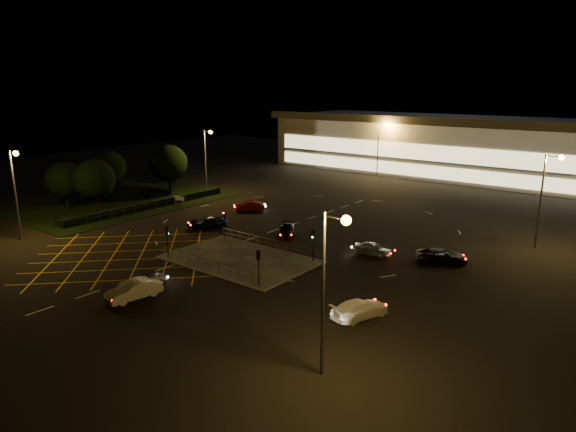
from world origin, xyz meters
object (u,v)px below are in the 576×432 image
Objects in this scene: car_left_blue at (207,222)px; car_approach_white at (360,309)px; signal_se at (259,260)px; car_right_silver at (373,249)px; signal_sw at (167,235)px; signal_nw at (224,219)px; car_queue_white at (134,290)px; car_circ_red at (250,206)px; car_far_dkgrey at (287,230)px; signal_ne at (313,239)px; car_near_silver at (145,283)px; car_east_grey at (442,256)px.

car_approach_white reaches higher than car_left_blue.
car_right_silver is (3.60, 13.44, -1.71)m from signal_se.
signal_nw is at bearing -90.00° from signal_sw.
car_queue_white is 1.14× the size of car_circ_red.
car_circ_red is at bearing 122.44° from car_queue_white.
car_queue_white reaches higher than car_right_silver.
signal_sw is at bearing 125.17° from car_right_silver.
signal_se is 10.00m from car_approach_white.
car_queue_white is 0.96× the size of car_left_blue.
car_left_blue is 10.21m from car_far_dkgrey.
car_far_dkgrey is 1.13× the size of car_right_silver.
signal_sw is at bearing -146.35° from signal_ne.
car_near_silver is 22.63m from car_right_silver.
car_left_blue is 9.79m from car_circ_red.
signal_ne is 0.67× the size of car_left_blue.
car_left_blue is 1.00× the size of car_approach_white.
car_approach_white is at bearing 35.12° from car_queue_white.
car_east_grey is at bearing -122.96° from signal_se.
car_left_blue is 28.89m from car_approach_white.
car_far_dkgrey is 17.70m from car_east_grey.
signal_se is 0.64× the size of car_east_grey.
signal_sw is 26.95m from car_east_grey.
car_approach_white reaches higher than car_right_silver.
signal_nw is 0.67× the size of car_left_blue.
car_far_dkgrey is 21.98m from car_approach_white.
car_right_silver is 6.73m from car_east_grey.
car_queue_white reaches higher than car_far_dkgrey.
signal_nw is 12.00m from signal_ne.
car_left_blue and car_circ_red have the same top height.
car_far_dkgrey is at bearing 47.97° from car_left_blue.
signal_ne is (12.00, 7.99, 0.00)m from signal_sw.
car_approach_white is at bearing 14.07° from car_near_silver.
signal_ne is at bearing 97.64° from car_east_grey.
signal_se is at bearing -1.55° from car_left_blue.
car_right_silver is at bearing 54.68° from car_near_silver.
signal_se is 0.77× the size of car_near_silver.
car_near_silver is at bearing 39.78° from car_approach_white.
car_near_silver is (5.12, -6.62, -1.67)m from signal_sw.
car_right_silver is (15.60, 5.46, -1.71)m from signal_nw.
car_right_silver is 14.75m from car_approach_white.
car_circ_red reaches higher than car_right_silver.
car_left_blue is (-10.34, 16.76, -0.04)m from car_near_silver.
car_east_grey is (10.02, 7.46, -1.68)m from signal_ne.
car_queue_white is at bearing 116.43° from car_east_grey.
signal_se is 1.00× the size of signal_nw.
signal_se is at bearing -180.00° from signal_sw.
signal_ne is 0.73× the size of car_far_dkgrey.
signal_se is 10.41m from car_queue_white.
signal_nw is at bearing -33.65° from signal_se.
signal_se is at bearing 60.65° from car_queue_white.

